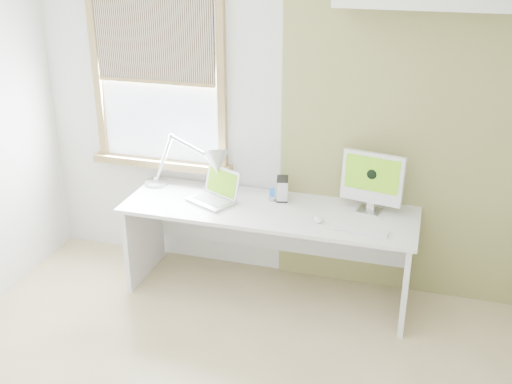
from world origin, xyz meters
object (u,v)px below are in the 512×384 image
at_px(imac, 372,179).
at_px(desk, 271,228).
at_px(laptop, 216,193).
at_px(external_drive, 282,189).
at_px(desk_lamp, 205,164).

bearing_deg(imac, desk, -171.06).
xyz_separation_m(desk, laptop, (-0.43, -0.03, 0.25)).
height_order(laptop, external_drive, laptop).
relative_size(desk_lamp, imac, 1.69).
xyz_separation_m(laptop, external_drive, (0.48, 0.16, 0.03)).
distance_m(desk, imac, 0.86).
bearing_deg(external_drive, desk, -114.13).
distance_m(laptop, imac, 1.18).
relative_size(desk_lamp, laptop, 1.82).
bearing_deg(external_drive, desk_lamp, -177.69).
bearing_deg(desk_lamp, desk, -10.15).
distance_m(desk_lamp, imac, 1.29).
height_order(external_drive, imac, imac).
relative_size(desk, imac, 4.77).
bearing_deg(laptop, external_drive, 18.27).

